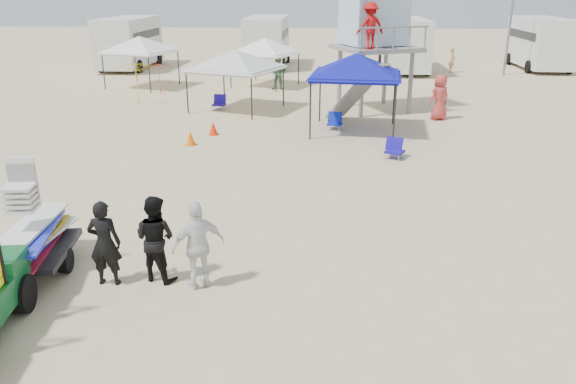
# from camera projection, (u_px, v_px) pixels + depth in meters

# --- Properties ---
(ground) EXTENTS (140.00, 140.00, 0.00)m
(ground) POSITION_uv_depth(u_px,v_px,m) (242.00, 335.00, 8.75)
(ground) COLOR beige
(ground) RESTS_ON ground
(surf_trailer) EXTENTS (1.49, 2.39, 1.97)m
(surf_trailer) POSITION_uv_depth(u_px,v_px,m) (31.00, 234.00, 10.40)
(surf_trailer) COLOR black
(surf_trailer) RESTS_ON ground
(man_left) EXTENTS (0.60, 0.40, 1.61)m
(man_left) POSITION_uv_depth(u_px,v_px,m) (105.00, 243.00, 10.01)
(man_left) COLOR black
(man_left) RESTS_ON ground
(man_mid) EXTENTS (0.95, 0.84, 1.63)m
(man_mid) POSITION_uv_depth(u_px,v_px,m) (155.00, 238.00, 10.19)
(man_mid) COLOR black
(man_mid) RESTS_ON ground
(man_right) EXTENTS (1.03, 0.84, 1.64)m
(man_right) POSITION_uv_depth(u_px,v_px,m) (198.00, 245.00, 9.89)
(man_right) COLOR white
(man_right) RESTS_ON ground
(lifeguard_tower) EXTENTS (4.06, 4.06, 4.95)m
(lifeguard_tower) POSITION_uv_depth(u_px,v_px,m) (375.00, 23.00, 23.66)
(lifeguard_tower) COLOR gray
(lifeguard_tower) RESTS_ON ground
(canopy_blue) EXTENTS (3.36, 3.36, 3.28)m
(canopy_blue) POSITION_uv_depth(u_px,v_px,m) (356.00, 57.00, 20.19)
(canopy_blue) COLOR black
(canopy_blue) RESTS_ON ground
(canopy_white_a) EXTENTS (4.17, 4.17, 2.98)m
(canopy_white_a) POSITION_uv_depth(u_px,v_px,m) (235.00, 53.00, 24.05)
(canopy_white_a) COLOR black
(canopy_white_a) RESTS_ON ground
(canopy_white_b) EXTENTS (3.71, 3.71, 3.08)m
(canopy_white_b) POSITION_uv_depth(u_px,v_px,m) (139.00, 39.00, 29.62)
(canopy_white_b) COLOR black
(canopy_white_b) RESTS_ON ground
(canopy_white_c) EXTENTS (3.77, 3.77, 2.96)m
(canopy_white_c) POSITION_uv_depth(u_px,v_px,m) (265.00, 41.00, 29.97)
(canopy_white_c) COLOR black
(canopy_white_c) RESTS_ON ground
(umbrella_a) EXTENTS (2.24, 2.26, 1.55)m
(umbrella_a) POSITION_uv_depth(u_px,v_px,m) (159.00, 78.00, 28.39)
(umbrella_a) COLOR red
(umbrella_a) RESTS_ON ground
(umbrella_b) EXTENTS (2.97, 2.98, 1.95)m
(umbrella_b) POSITION_uv_depth(u_px,v_px,m) (137.00, 83.00, 25.66)
(umbrella_b) COLOR yellow
(umbrella_b) RESTS_ON ground
(cone_near) EXTENTS (0.34, 0.34, 0.50)m
(cone_near) POSITION_uv_depth(u_px,v_px,m) (190.00, 138.00, 19.19)
(cone_near) COLOR #FF6808
(cone_near) RESTS_ON ground
(cone_far) EXTENTS (0.34, 0.34, 0.50)m
(cone_far) POSITION_uv_depth(u_px,v_px,m) (213.00, 128.00, 20.54)
(cone_far) COLOR #FF2B08
(cone_far) RESTS_ON ground
(beach_chair_a) EXTENTS (0.59, 0.63, 0.64)m
(beach_chair_a) POSITION_uv_depth(u_px,v_px,m) (219.00, 102.00, 24.86)
(beach_chair_a) COLOR #1D0E98
(beach_chair_a) RESTS_ON ground
(beach_chair_b) EXTENTS (0.65, 0.70, 0.64)m
(beach_chair_b) POSITION_uv_depth(u_px,v_px,m) (335.00, 121.00, 21.38)
(beach_chair_b) COLOR #0E229E
(beach_chair_b) RESTS_ON ground
(beach_chair_c) EXTENTS (0.71, 0.78, 0.64)m
(beach_chair_c) POSITION_uv_depth(u_px,v_px,m) (394.00, 148.00, 17.77)
(beach_chair_c) COLOR #190E9A
(beach_chair_c) RESTS_ON ground
(rv_far_left) EXTENTS (2.64, 6.80, 3.25)m
(rv_far_left) POSITION_uv_depth(u_px,v_px,m) (129.00, 40.00, 37.04)
(rv_far_left) COLOR silver
(rv_far_left) RESTS_ON ground
(rv_mid_left) EXTENTS (2.65, 6.50, 3.25)m
(rv_mid_left) POSITION_uv_depth(u_px,v_px,m) (267.00, 39.00, 37.84)
(rv_mid_left) COLOR silver
(rv_mid_left) RESTS_ON ground
(rv_mid_right) EXTENTS (2.64, 7.00, 3.25)m
(rv_mid_right) POSITION_uv_depth(u_px,v_px,m) (404.00, 42.00, 35.82)
(rv_mid_right) COLOR silver
(rv_mid_right) RESTS_ON ground
(rv_far_right) EXTENTS (2.64, 6.60, 3.25)m
(rv_far_right) POSITION_uv_depth(u_px,v_px,m) (541.00, 41.00, 36.61)
(rv_far_right) COLOR silver
(rv_far_right) RESTS_ON ground
(light_pole_left) EXTENTS (0.14, 0.14, 8.00)m
(light_pole_left) POSITION_uv_depth(u_px,v_px,m) (361.00, 7.00, 32.46)
(light_pole_left) COLOR slate
(light_pole_left) RESTS_ON ground
(light_pole_right) EXTENTS (0.14, 0.14, 8.00)m
(light_pole_right) POSITION_uv_depth(u_px,v_px,m) (512.00, 7.00, 33.25)
(light_pole_right) COLOR slate
(light_pole_right) RESTS_ON ground
(distant_beachgoers) EXTENTS (11.04, 14.55, 1.83)m
(distant_beachgoers) POSITION_uv_depth(u_px,v_px,m) (369.00, 79.00, 27.38)
(distant_beachgoers) COLOR #4E8250
(distant_beachgoers) RESTS_ON ground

